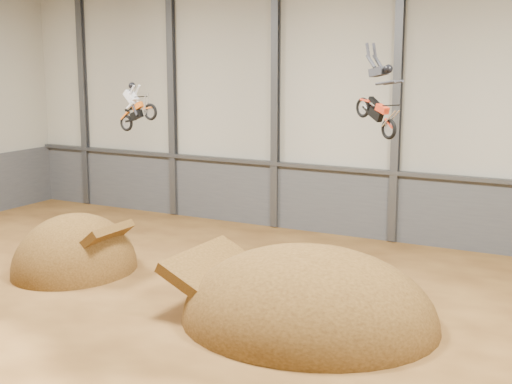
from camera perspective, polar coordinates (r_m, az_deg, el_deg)
floor at (r=25.52m, az=-6.87°, el=-10.56°), size 40.00×40.00×0.00m
back_wall at (r=37.11m, az=6.35°, el=7.25°), size 40.00×0.10×14.00m
lower_band_back at (r=37.70m, az=6.13°, el=-0.74°), size 39.80×0.18×3.50m
steel_rail at (r=37.25m, az=6.10°, el=1.93°), size 39.80×0.35×0.20m
steel_column_0 at (r=45.83m, az=-13.65°, el=7.68°), size 0.40×0.36×13.90m
steel_column_1 at (r=41.70m, az=-6.73°, el=7.63°), size 0.40×0.36×13.90m
steel_column_2 at (r=38.29m, az=1.57°, el=7.42°), size 0.40×0.36×13.90m
steel_column_3 at (r=35.81m, az=11.22°, el=6.98°), size 0.40×0.36×13.90m
takeoff_ramp at (r=32.44m, az=-14.24°, el=-6.13°), size 5.08×5.86×5.08m
landing_ramp at (r=25.75m, az=4.18°, el=-10.31°), size 9.28×8.21×5.35m
fmx_rider_a at (r=32.63m, az=-9.27°, el=7.15°), size 3.04×1.25×2.83m
fmx_rider_b at (r=26.13m, az=9.40°, el=8.03°), size 3.79×2.75×3.67m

